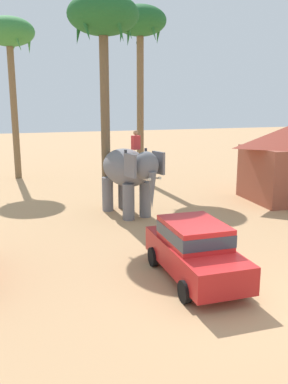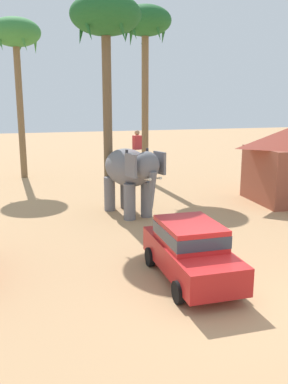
{
  "view_description": "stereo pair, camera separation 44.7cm",
  "coord_description": "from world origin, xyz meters",
  "views": [
    {
      "loc": [
        -5.4,
        -9.02,
        5.11
      ],
      "look_at": [
        -0.3,
        5.84,
        1.6
      ],
      "focal_mm": 38.35,
      "sensor_mm": 36.0,
      "label": 1
    },
    {
      "loc": [
        -4.97,
        -9.16,
        5.11
      ],
      "look_at": [
        -0.3,
        5.84,
        1.6
      ],
      "focal_mm": 38.35,
      "sensor_mm": 36.0,
      "label": 2
    }
  ],
  "objects": [
    {
      "name": "palm_tree_near_hut",
      "position": [
        -4.58,
        19.49,
        8.94
      ],
      "size": [
        3.2,
        3.2,
        10.25
      ],
      "color": "brown",
      "rests_on": "ground"
    },
    {
      "name": "elephant_with_mahout",
      "position": [
        -0.17,
        8.34,
        1.99
      ],
      "size": [
        2.44,
        4.02,
        3.88
      ],
      "color": "slate",
      "rests_on": "ground"
    },
    {
      "name": "car_sedan_foreground",
      "position": [
        -0.36,
        1.13,
        0.93
      ],
      "size": [
        1.96,
        4.14,
        1.7
      ],
      "color": "red",
      "rests_on": "ground"
    },
    {
      "name": "ground_plane",
      "position": [
        0.0,
        0.0,
        0.0
      ],
      "size": [
        120.0,
        120.0,
        0.0
      ],
      "primitive_type": "plane",
      "color": "tan"
    },
    {
      "name": "palm_tree_left_of_road",
      "position": [
        2.96,
        16.05,
        9.38
      ],
      "size": [
        3.2,
        3.2,
        10.74
      ],
      "color": "brown",
      "rests_on": "ground"
    },
    {
      "name": "palm_tree_behind_elephant",
      "position": [
        -0.81,
        9.92,
        8.48
      ],
      "size": [
        3.2,
        3.2,
        9.74
      ],
      "color": "brown",
      "rests_on": "ground"
    }
  ]
}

